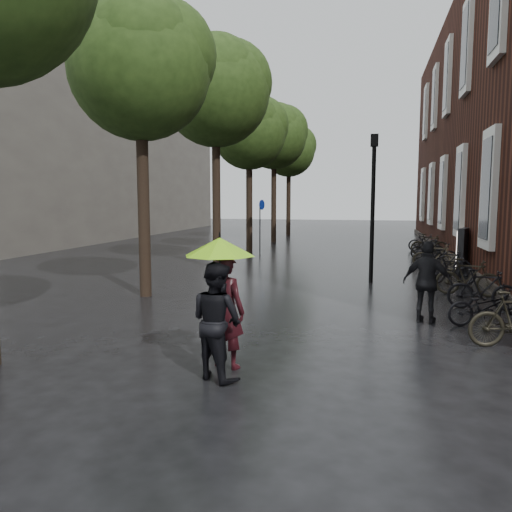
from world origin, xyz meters
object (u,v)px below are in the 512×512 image
(person_burgundy, at_px, (226,311))
(person_black, at_px, (217,321))
(pedestrian_walking, at_px, (427,282))
(lamp_post, at_px, (373,193))
(parked_bicycles, at_px, (448,264))
(ad_lightbox, at_px, (463,251))

(person_burgundy, distance_m, person_black, 0.52)
(pedestrian_walking, bearing_deg, person_black, 69.27)
(person_burgundy, relative_size, lamp_post, 0.39)
(lamp_post, bearing_deg, parked_bicycles, 31.07)
(person_burgundy, relative_size, person_black, 1.03)
(person_black, height_order, lamp_post, lamp_post)
(person_black, relative_size, parked_bicycles, 0.10)
(parked_bicycles, bearing_deg, person_black, -113.54)
(pedestrian_walking, bearing_deg, ad_lightbox, -86.47)
(parked_bicycles, height_order, lamp_post, lamp_post)
(person_burgundy, bearing_deg, pedestrian_walking, -114.16)
(person_burgundy, xyz_separation_m, person_black, (0.01, -0.52, -0.03))
(parked_bicycles, bearing_deg, ad_lightbox, 60.42)
(pedestrian_walking, height_order, ad_lightbox, pedestrian_walking)
(pedestrian_walking, xyz_separation_m, ad_lightbox, (2.06, 7.99, -0.06))
(person_burgundy, relative_size, pedestrian_walking, 1.03)
(pedestrian_walking, height_order, lamp_post, lamp_post)
(parked_bicycles, bearing_deg, lamp_post, -148.93)
(person_black, distance_m, lamp_post, 10.02)
(lamp_post, bearing_deg, pedestrian_walking, -77.16)
(pedestrian_walking, bearing_deg, person_burgundy, 65.58)
(parked_bicycles, distance_m, lamp_post, 3.84)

